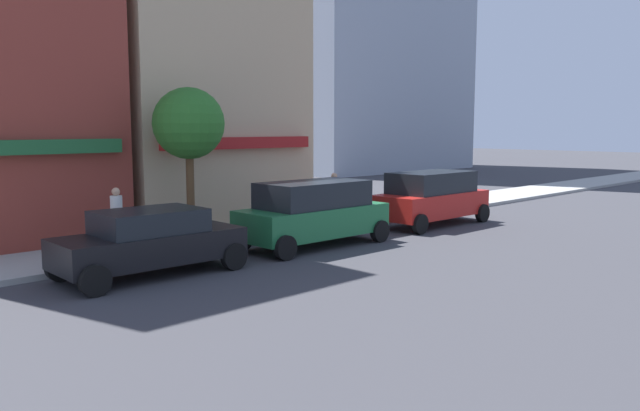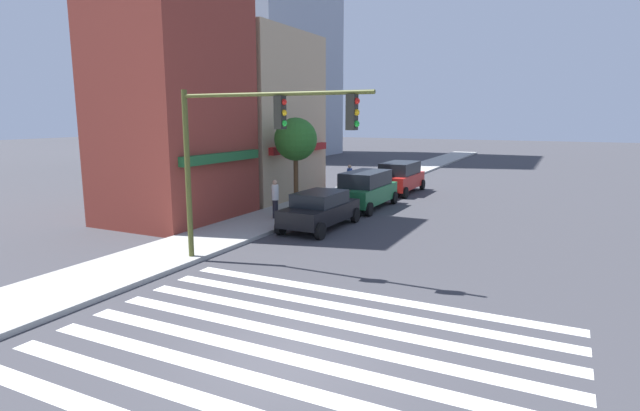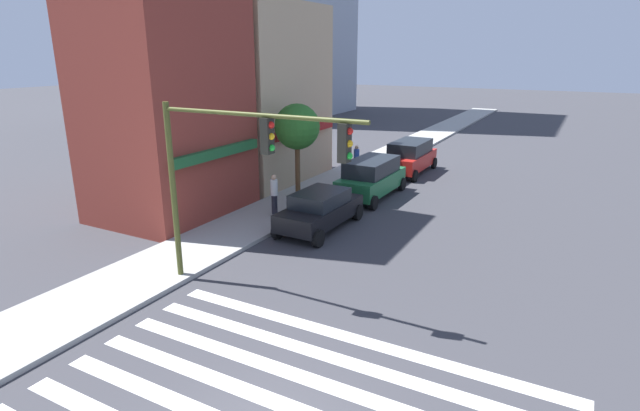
{
  "view_description": "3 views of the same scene",
  "coord_description": "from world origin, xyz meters",
  "px_view_note": "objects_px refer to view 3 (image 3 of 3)",
  "views": [
    {
      "loc": [
        3.53,
        -8.61,
        3.51
      ],
      "look_at": [
        16.47,
        4.7,
        1.2
      ],
      "focal_mm": 35.0,
      "sensor_mm": 36.0,
      "label": 1
    },
    {
      "loc": [
        -8.02,
        -4.64,
        4.76
      ],
      "look_at": [
        10.82,
        4.7,
        1.0
      ],
      "focal_mm": 28.0,
      "sensor_mm": 36.0,
      "label": 2
    },
    {
      "loc": [
        -6.23,
        -4.52,
        6.96
      ],
      "look_at": [
        10.82,
        4.7,
        1.0
      ],
      "focal_mm": 28.0,
      "sensor_mm": 36.0,
      "label": 3
    }
  ],
  "objects_px": {
    "pedestrian_white_shirt": "(274,194)",
    "street_tree": "(297,127)",
    "sedan_black": "(320,209)",
    "traffic_signal": "(237,159)",
    "suv_green": "(371,177)",
    "suv_red": "(410,156)",
    "pedestrian_blue_shirt": "(356,160)"
  },
  "relations": [
    {
      "from": "suv_red",
      "to": "pedestrian_blue_shirt",
      "type": "height_order",
      "value": "suv_red"
    },
    {
      "from": "traffic_signal",
      "to": "sedan_black",
      "type": "relative_size",
      "value": 1.46
    },
    {
      "from": "traffic_signal",
      "to": "sedan_black",
      "type": "bearing_deg",
      "value": 7.35
    },
    {
      "from": "suv_green",
      "to": "pedestrian_blue_shirt",
      "type": "distance_m",
      "value": 3.91
    },
    {
      "from": "suv_red",
      "to": "suv_green",
      "type": "bearing_deg",
      "value": -179.68
    },
    {
      "from": "sedan_black",
      "to": "pedestrian_blue_shirt",
      "type": "relative_size",
      "value": 2.51
    },
    {
      "from": "suv_green",
      "to": "pedestrian_white_shirt",
      "type": "bearing_deg",
      "value": 154.19
    },
    {
      "from": "suv_green",
      "to": "pedestrian_white_shirt",
      "type": "distance_m",
      "value": 5.57
    },
    {
      "from": "suv_red",
      "to": "pedestrian_blue_shirt",
      "type": "xyz_separation_m",
      "value": [
        -2.74,
        2.27,
        0.04
      ]
    },
    {
      "from": "traffic_signal",
      "to": "pedestrian_blue_shirt",
      "type": "bearing_deg",
      "value": 11.71
    },
    {
      "from": "traffic_signal",
      "to": "pedestrian_blue_shirt",
      "type": "distance_m",
      "value": 15.47
    },
    {
      "from": "suv_red",
      "to": "pedestrian_blue_shirt",
      "type": "relative_size",
      "value": 2.66
    },
    {
      "from": "suv_green",
      "to": "suv_red",
      "type": "bearing_deg",
      "value": 0.7
    },
    {
      "from": "suv_red",
      "to": "pedestrian_white_shirt",
      "type": "bearing_deg",
      "value": 167.49
    },
    {
      "from": "street_tree",
      "to": "sedan_black",
      "type": "bearing_deg",
      "value": -136.29
    },
    {
      "from": "sedan_black",
      "to": "suv_red",
      "type": "distance_m",
      "value": 11.31
    },
    {
      "from": "traffic_signal",
      "to": "suv_red",
      "type": "height_order",
      "value": "traffic_signal"
    },
    {
      "from": "suv_red",
      "to": "pedestrian_white_shirt",
      "type": "height_order",
      "value": "suv_red"
    },
    {
      "from": "sedan_black",
      "to": "pedestrian_white_shirt",
      "type": "distance_m",
      "value": 2.53
    },
    {
      "from": "pedestrian_blue_shirt",
      "to": "suv_green",
      "type": "bearing_deg",
      "value": 179.73
    },
    {
      "from": "suv_green",
      "to": "street_tree",
      "type": "height_order",
      "value": "street_tree"
    },
    {
      "from": "traffic_signal",
      "to": "pedestrian_blue_shirt",
      "type": "height_order",
      "value": "traffic_signal"
    },
    {
      "from": "sedan_black",
      "to": "suv_red",
      "type": "xyz_separation_m",
      "value": [
        11.31,
        0.0,
        0.19
      ]
    },
    {
      "from": "pedestrian_white_shirt",
      "to": "pedestrian_blue_shirt",
      "type": "height_order",
      "value": "same"
    },
    {
      "from": "suv_green",
      "to": "suv_red",
      "type": "distance_m",
      "value": 5.93
    },
    {
      "from": "traffic_signal",
      "to": "suv_red",
      "type": "distance_m",
      "value": 17.88
    },
    {
      "from": "suv_red",
      "to": "pedestrian_white_shirt",
      "type": "distance_m",
      "value": 11.19
    },
    {
      "from": "sedan_black",
      "to": "traffic_signal",
      "type": "bearing_deg",
      "value": -171.16
    },
    {
      "from": "pedestrian_white_shirt",
      "to": "street_tree",
      "type": "distance_m",
      "value": 3.6
    },
    {
      "from": "suv_red",
      "to": "pedestrian_blue_shirt",
      "type": "bearing_deg",
      "value": 140.7
    },
    {
      "from": "pedestrian_white_shirt",
      "to": "pedestrian_blue_shirt",
      "type": "xyz_separation_m",
      "value": [
        8.17,
        -0.22,
        0.0
      ]
    },
    {
      "from": "pedestrian_white_shirt",
      "to": "street_tree",
      "type": "xyz_separation_m",
      "value": [
        2.53,
        0.31,
        2.54
      ]
    }
  ]
}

